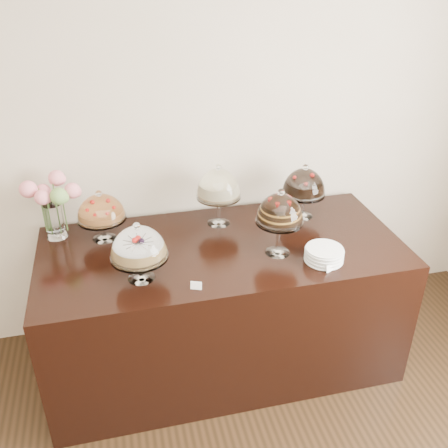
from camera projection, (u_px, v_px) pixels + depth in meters
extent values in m
cube|color=#BFB199|center=(149.00, 127.00, 3.14)|extent=(5.00, 0.04, 3.00)
cube|color=black|center=(222.00, 304.00, 3.25)|extent=(2.20, 1.00, 0.90)
cone|color=white|center=(141.00, 276.00, 2.74)|extent=(0.15, 0.15, 0.02)
cylinder|color=white|center=(140.00, 266.00, 2.70)|extent=(0.03, 0.03, 0.11)
cylinder|color=white|center=(139.00, 256.00, 2.67)|extent=(0.31, 0.31, 0.01)
cylinder|color=tan|center=(139.00, 251.00, 2.66)|extent=(0.25, 0.25, 0.06)
sphere|color=red|center=(150.00, 241.00, 2.67)|extent=(0.02, 0.02, 0.02)
sphere|color=red|center=(128.00, 241.00, 2.66)|extent=(0.02, 0.02, 0.02)
sphere|color=red|center=(136.00, 251.00, 2.58)|extent=(0.02, 0.02, 0.02)
sphere|color=white|center=(136.00, 226.00, 2.58)|extent=(0.04, 0.04, 0.04)
cone|color=white|center=(278.00, 250.00, 2.97)|extent=(0.15, 0.15, 0.02)
cylinder|color=white|center=(278.00, 236.00, 2.91)|extent=(0.03, 0.03, 0.18)
cylinder|color=white|center=(279.00, 221.00, 2.87)|extent=(0.28, 0.28, 0.01)
cylinder|color=black|center=(280.00, 212.00, 2.84)|extent=(0.20, 0.20, 0.10)
sphere|color=red|center=(288.00, 200.00, 2.83)|extent=(0.02, 0.02, 0.02)
sphere|color=red|center=(277.00, 198.00, 2.86)|extent=(0.02, 0.02, 0.02)
sphere|color=red|center=(271.00, 202.00, 2.81)|extent=(0.02, 0.02, 0.02)
sphere|color=red|center=(277.00, 207.00, 2.76)|extent=(0.02, 0.02, 0.02)
sphere|color=red|center=(289.00, 205.00, 2.78)|extent=(0.02, 0.02, 0.02)
sphere|color=white|center=(281.00, 192.00, 2.78)|extent=(0.04, 0.04, 0.04)
cone|color=white|center=(219.00, 221.00, 3.28)|extent=(0.15, 0.15, 0.02)
cylinder|color=white|center=(219.00, 208.00, 3.23)|extent=(0.03, 0.03, 0.17)
cylinder|color=white|center=(219.00, 196.00, 3.19)|extent=(0.29, 0.29, 0.01)
cylinder|color=#F8ECC0|center=(218.00, 190.00, 3.17)|extent=(0.23, 0.23, 0.08)
sphere|color=white|center=(218.00, 167.00, 3.09)|extent=(0.04, 0.04, 0.04)
cone|color=white|center=(302.00, 214.00, 3.37)|extent=(0.15, 0.15, 0.02)
cylinder|color=white|center=(302.00, 203.00, 3.33)|extent=(0.03, 0.03, 0.14)
cylinder|color=white|center=(303.00, 193.00, 3.29)|extent=(0.29, 0.29, 0.01)
cylinder|color=black|center=(304.00, 187.00, 3.27)|extent=(0.23, 0.23, 0.07)
sphere|color=red|center=(312.00, 179.00, 3.28)|extent=(0.02, 0.02, 0.02)
sphere|color=red|center=(295.00, 179.00, 3.27)|extent=(0.02, 0.02, 0.02)
sphere|color=red|center=(306.00, 185.00, 3.19)|extent=(0.02, 0.02, 0.02)
sphere|color=white|center=(306.00, 167.00, 3.20)|extent=(0.04, 0.04, 0.04)
cone|color=white|center=(104.00, 236.00, 3.11)|extent=(0.15, 0.15, 0.02)
cylinder|color=white|center=(103.00, 227.00, 3.07)|extent=(0.03, 0.03, 0.11)
cylinder|color=white|center=(102.00, 218.00, 3.04)|extent=(0.30, 0.30, 0.01)
cylinder|color=#C27738|center=(101.00, 214.00, 3.03)|extent=(0.25, 0.25, 0.04)
sphere|color=red|center=(112.00, 207.00, 3.05)|extent=(0.02, 0.02, 0.02)
sphere|color=red|center=(103.00, 205.00, 3.08)|extent=(0.02, 0.02, 0.02)
sphere|color=red|center=(92.00, 207.00, 3.05)|extent=(0.02, 0.02, 0.02)
sphere|color=red|center=(90.00, 213.00, 2.99)|extent=(0.02, 0.02, 0.02)
sphere|color=red|center=(98.00, 215.00, 2.96)|extent=(0.02, 0.02, 0.02)
sphere|color=red|center=(109.00, 212.00, 2.99)|extent=(0.02, 0.02, 0.02)
sphere|color=white|center=(99.00, 193.00, 2.96)|extent=(0.04, 0.04, 0.04)
cylinder|color=white|center=(55.00, 221.00, 3.08)|extent=(0.11, 0.11, 0.22)
cylinder|color=#476B2D|center=(64.00, 211.00, 3.06)|extent=(0.01, 0.01, 0.27)
sphere|color=pink|center=(72.00, 191.00, 3.00)|extent=(0.10, 0.10, 0.10)
cylinder|color=#476B2D|center=(57.00, 205.00, 3.07)|extent=(0.01, 0.01, 0.32)
sphere|color=pink|center=(57.00, 178.00, 3.02)|extent=(0.10, 0.10, 0.10)
cylinder|color=#476B2D|center=(50.00, 211.00, 3.07)|extent=(0.01, 0.01, 0.25)
sphere|color=pink|center=(43.00, 191.00, 3.03)|extent=(0.09, 0.09, 0.09)
cylinder|color=#476B2D|center=(43.00, 211.00, 3.03)|extent=(0.01, 0.01, 0.30)
sphere|color=pink|center=(28.00, 189.00, 2.94)|extent=(0.10, 0.10, 0.10)
cylinder|color=#476B2D|center=(50.00, 215.00, 3.02)|extent=(0.01, 0.01, 0.26)
sphere|color=pink|center=(42.00, 197.00, 2.93)|extent=(0.09, 0.09, 0.09)
cylinder|color=#476B2D|center=(58.00, 214.00, 3.02)|extent=(0.01, 0.01, 0.27)
sphere|color=#689146|center=(59.00, 196.00, 2.94)|extent=(0.10, 0.10, 0.10)
cylinder|color=white|center=(323.00, 260.00, 2.89)|extent=(0.22, 0.22, 0.01)
cylinder|color=white|center=(324.00, 258.00, 2.88)|extent=(0.21, 0.21, 0.01)
cylinder|color=white|center=(324.00, 257.00, 2.88)|extent=(0.22, 0.22, 0.01)
cylinder|color=white|center=(324.00, 255.00, 2.87)|extent=(0.21, 0.21, 0.01)
cylinder|color=white|center=(324.00, 254.00, 2.87)|extent=(0.22, 0.22, 0.01)
cylinder|color=white|center=(324.00, 252.00, 2.86)|extent=(0.21, 0.21, 0.01)
cylinder|color=white|center=(325.00, 250.00, 2.86)|extent=(0.22, 0.22, 0.01)
cylinder|color=white|center=(325.00, 249.00, 2.85)|extent=(0.21, 0.21, 0.01)
cube|color=white|center=(196.00, 286.00, 2.64)|extent=(0.06, 0.04, 0.04)
cube|color=white|center=(330.00, 268.00, 2.79)|extent=(0.06, 0.04, 0.04)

